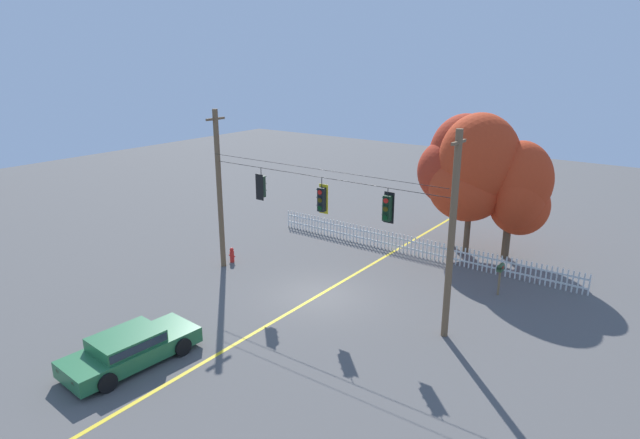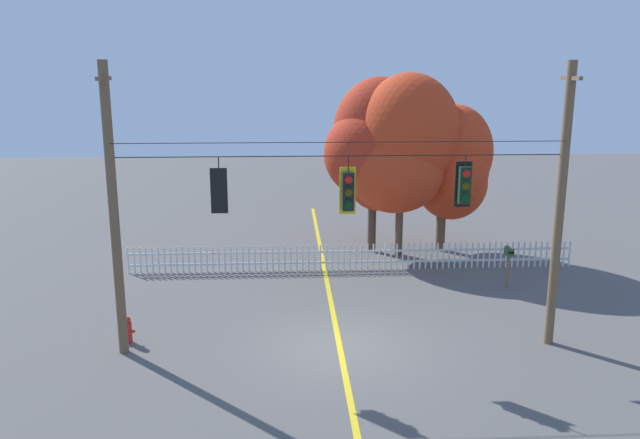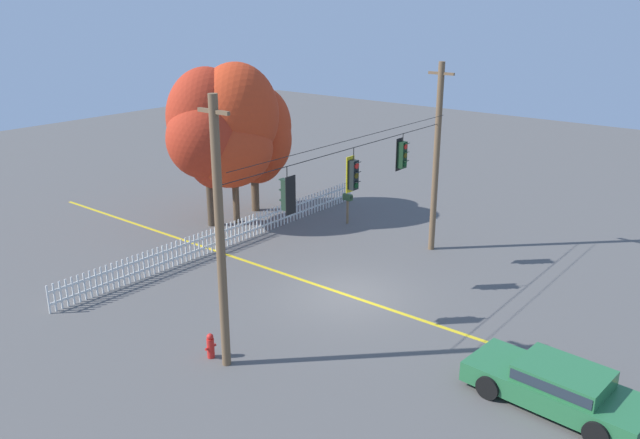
% 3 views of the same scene
% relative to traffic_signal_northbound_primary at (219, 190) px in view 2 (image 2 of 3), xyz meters
% --- Properties ---
extents(ground, '(80.00, 80.00, 0.00)m').
position_rel_traffic_signal_northbound_primary_xyz_m(ground, '(3.13, 0.01, -4.44)').
color(ground, '#565451').
extents(lane_centerline_stripe, '(0.16, 36.00, 0.01)m').
position_rel_traffic_signal_northbound_primary_xyz_m(lane_centerline_stripe, '(3.13, 0.01, -4.44)').
color(lane_centerline_stripe, gold).
rests_on(lane_centerline_stripe, ground).
extents(signal_support_span, '(11.95, 1.10, 7.69)m').
position_rel_traffic_signal_northbound_primary_xyz_m(signal_support_span, '(3.13, 0.01, -0.51)').
color(signal_support_span, brown).
rests_on(signal_support_span, ground).
extents(traffic_signal_northbound_primary, '(0.43, 0.38, 1.44)m').
position_rel_traffic_signal_northbound_primary_xyz_m(traffic_signal_northbound_primary, '(0.00, 0.00, 0.00)').
color(traffic_signal_northbound_primary, black).
extents(traffic_signal_northbound_secondary, '(0.43, 0.38, 1.55)m').
position_rel_traffic_signal_northbound_primary_xyz_m(traffic_signal_northbound_secondary, '(3.32, 0.02, -0.08)').
color(traffic_signal_northbound_secondary, black).
extents(traffic_signal_westbound_side, '(0.43, 0.38, 1.40)m').
position_rel_traffic_signal_northbound_primary_xyz_m(traffic_signal_westbound_side, '(6.37, 0.02, 0.06)').
color(traffic_signal_westbound_side, black).
extents(white_picket_fence, '(16.90, 0.06, 1.01)m').
position_rel_traffic_signal_northbound_primary_xyz_m(white_picket_fence, '(4.20, 6.93, -3.93)').
color(white_picket_fence, silver).
rests_on(white_picket_fence, ground).
extents(autumn_maple_near_fence, '(4.20, 3.74, 7.19)m').
position_rel_traffic_signal_northbound_primary_xyz_m(autumn_maple_near_fence, '(5.34, 9.43, -0.03)').
color(autumn_maple_near_fence, '#473828').
rests_on(autumn_maple_near_fence, ground).
extents(autumn_maple_mid, '(4.51, 3.76, 7.37)m').
position_rel_traffic_signal_northbound_primary_xyz_m(autumn_maple_mid, '(6.25, 8.96, -0.10)').
color(autumn_maple_mid, brown).
rests_on(autumn_maple_mid, ground).
extents(autumn_oak_far_east, '(3.18, 2.99, 6.11)m').
position_rel_traffic_signal_northbound_primary_xyz_m(autumn_oak_far_east, '(8.58, 9.36, -0.83)').
color(autumn_oak_far_east, brown).
rests_on(autumn_oak_far_east, ground).
extents(fire_hydrant, '(0.38, 0.22, 0.77)m').
position_rel_traffic_signal_northbound_primary_xyz_m(fire_hydrant, '(-2.75, 0.64, -4.06)').
color(fire_hydrant, red).
rests_on(fire_hydrant, ground).
extents(roadside_mailbox, '(0.25, 0.44, 1.45)m').
position_rel_traffic_signal_northbound_primary_xyz_m(roadside_mailbox, '(9.42, 4.72, -3.26)').
color(roadside_mailbox, brown).
rests_on(roadside_mailbox, ground).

